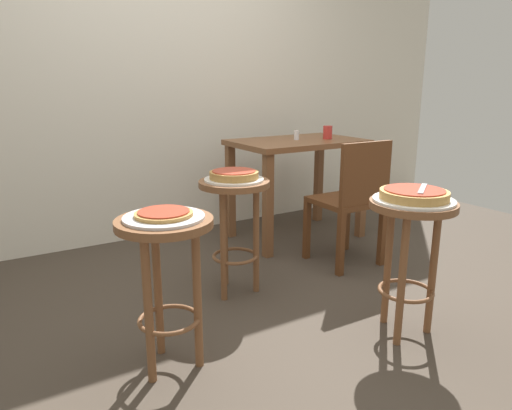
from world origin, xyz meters
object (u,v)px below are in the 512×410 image
object	(u,v)px
serving_plate_middle	(164,217)
wooden_chair	(352,198)
pizza_leftside	(234,175)
dining_table	(297,157)
stool_foreground	(410,236)
condiment_shaker	(297,135)
pizza_server_knife	(423,189)
serving_plate_foreground	(414,200)
pizza_middle	(164,213)
stool_middle	(166,258)
cup_near_edge	(328,132)
stool_leftside	(234,210)
pizza_foreground	(414,194)
serving_plate_leftside	(234,180)

from	to	relation	value
serving_plate_middle	wooden_chair	xyz separation A→B (m)	(1.48, 0.49, -0.21)
pizza_leftside	dining_table	bearing A→B (deg)	35.51
stool_foreground	condiment_shaker	world-z (taller)	condiment_shaker
pizza_server_knife	serving_plate_foreground	bearing A→B (deg)	111.79
pizza_leftside	pizza_middle	bearing A→B (deg)	-139.62
stool_middle	cup_near_edge	bearing A→B (deg)	31.93
wooden_chair	stool_leftside	bearing A→B (deg)	178.04
wooden_chair	cup_near_edge	bearing A→B (deg)	65.06
pizza_foreground	pizza_leftside	distance (m)	0.98
condiment_shaker	pizza_server_knife	bearing A→B (deg)	-104.85
stool_middle	pizza_foreground	bearing A→B (deg)	-16.92
stool_middle	condiment_shaker	bearing A→B (deg)	37.72
serving_plate_middle	pizza_middle	distance (m)	0.02
serving_plate_foreground	stool_middle	size ratio (longest dim) A/B	0.56
condiment_shaker	pizza_middle	bearing A→B (deg)	-142.28
pizza_middle	dining_table	bearing A→B (deg)	37.53
serving_plate_foreground	dining_table	size ratio (longest dim) A/B	0.38
stool_foreground	serving_plate_middle	world-z (taller)	serving_plate_middle
stool_leftside	serving_plate_foreground	bearing A→B (deg)	-60.66
pizza_foreground	stool_leftside	world-z (taller)	pizza_foreground
wooden_chair	stool_foreground	bearing A→B (deg)	-115.54
stool_middle	dining_table	xyz separation A→B (m)	(1.54, 1.18, 0.14)
dining_table	pizza_foreground	bearing A→B (deg)	-106.36
pizza_leftside	dining_table	size ratio (longest dim) A/B	0.28
stool_leftside	serving_plate_leftside	size ratio (longest dim) A/B	2.01
stool_leftside	wooden_chair	distance (m)	0.87
wooden_chair	serving_plate_foreground	bearing A→B (deg)	-115.54
pizza_foreground	pizza_server_knife	xyz separation A→B (m)	(0.03, -0.02, 0.03)
stool_foreground	serving_plate_leftside	distance (m)	0.99
pizza_middle	stool_leftside	distance (m)	0.83
pizza_foreground	condiment_shaker	world-z (taller)	condiment_shaker
dining_table	cup_near_edge	distance (m)	0.31
serving_plate_leftside	pizza_middle	bearing A→B (deg)	-139.62
serving_plate_foreground	stool_leftside	xyz separation A→B (m)	(-0.48, 0.85, -0.18)
wooden_chair	condiment_shaker	bearing A→B (deg)	86.38
serving_plate_middle	wooden_chair	distance (m)	1.58
pizza_foreground	serving_plate_middle	bearing A→B (deg)	163.08
wooden_chair	pizza_middle	bearing A→B (deg)	-161.71
stool_foreground	stool_leftside	xyz separation A→B (m)	(-0.48, 0.85, 0.00)
stool_foreground	dining_table	bearing A→B (deg)	73.64
pizza_server_knife	cup_near_edge	bearing A→B (deg)	31.48
stool_middle	pizza_middle	bearing A→B (deg)	14.04
pizza_server_knife	condiment_shaker	bearing A→B (deg)	40.63
stool_leftside	serving_plate_leftside	bearing A→B (deg)	90.00
serving_plate_leftside	pizza_leftside	xyz separation A→B (m)	(0.00, 0.00, 0.03)
stool_foreground	stool_leftside	size ratio (longest dim) A/B	1.00
stool_foreground	pizza_server_knife	xyz separation A→B (m)	(0.03, -0.02, 0.23)
wooden_chair	pizza_server_knife	distance (m)	0.96
serving_plate_leftside	wooden_chair	distance (m)	0.90
serving_plate_leftside	condiment_shaker	distance (m)	1.14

